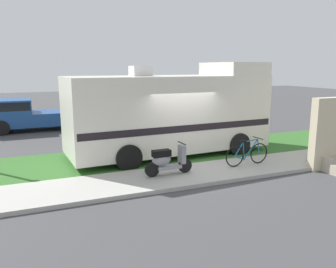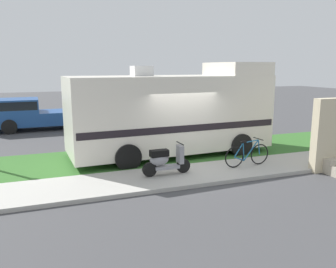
% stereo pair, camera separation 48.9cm
% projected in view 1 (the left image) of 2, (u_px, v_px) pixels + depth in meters
% --- Properties ---
extents(ground_plane, '(80.00, 80.00, 0.00)m').
position_uv_depth(ground_plane, '(186.00, 165.00, 11.90)').
color(ground_plane, '#424244').
extents(sidewalk, '(24.00, 2.00, 0.12)m').
position_uv_depth(sidewalk, '(203.00, 173.00, 10.80)').
color(sidewalk, '#ADAAA3').
rests_on(sidewalk, ground).
extents(grass_strip, '(24.00, 3.40, 0.08)m').
position_uv_depth(grass_strip, '(170.00, 154.00, 13.25)').
color(grass_strip, '#336628').
rests_on(grass_strip, ground).
extents(motorhome_rv, '(7.75, 3.04, 3.55)m').
position_uv_depth(motorhome_rv, '(172.00, 112.00, 12.97)').
color(motorhome_rv, silver).
rests_on(motorhome_rv, ground).
extents(scooter, '(1.55, 0.50, 0.97)m').
position_uv_depth(scooter, '(167.00, 160.00, 10.36)').
color(scooter, black).
rests_on(scooter, ground).
extents(bicycle, '(1.71, 0.52, 0.91)m').
position_uv_depth(bicycle, '(247.00, 154.00, 11.43)').
color(bicycle, black).
rests_on(bicycle, ground).
extents(pickup_truck_near, '(5.15, 2.28, 1.79)m').
position_uv_depth(pickup_truck_near, '(149.00, 116.00, 17.15)').
color(pickup_truck_near, '#1E2328').
rests_on(pickup_truck_near, ground).
extents(pickup_truck_far, '(5.70, 2.31, 1.71)m').
position_uv_depth(pickup_truck_far, '(24.00, 114.00, 18.23)').
color(pickup_truck_far, '#1E478C').
rests_on(pickup_truck_far, ground).
extents(bottle_green, '(0.08, 0.08, 0.30)m').
position_uv_depth(bottle_green, '(308.00, 158.00, 11.94)').
color(bottle_green, navy).
rests_on(bottle_green, ground).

